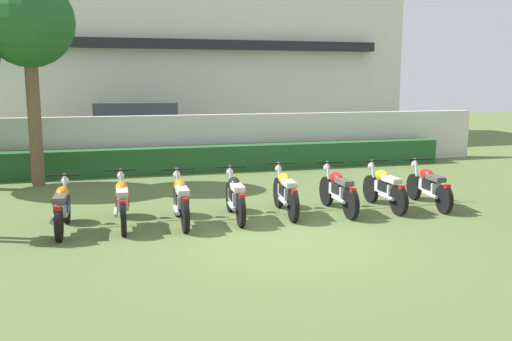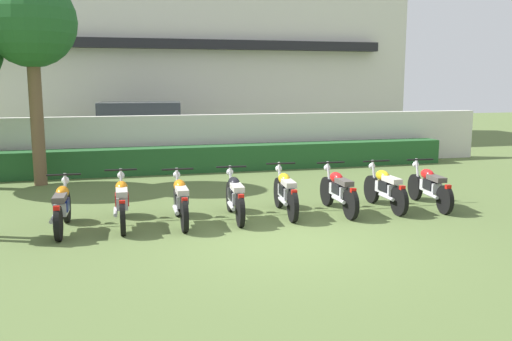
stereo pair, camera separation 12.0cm
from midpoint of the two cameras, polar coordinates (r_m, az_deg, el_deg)
name	(u,v)px [view 2 (the right image)]	position (r m, az deg, el deg)	size (l,w,h in m)	color
ground	(285,239)	(9.31, 3.39, -7.11)	(60.00, 60.00, 0.00)	#566B38
building	(171,54)	(24.98, -8.57, 11.84)	(19.41, 6.50, 7.54)	silver
compound_wall	(205,141)	(16.77, -5.13, 3.03)	(18.44, 0.30, 1.60)	silver
hedge_row	(209,158)	(16.14, -4.68, 1.24)	(14.75, 0.70, 0.74)	#235628
parked_car	(145,130)	(19.24, -11.17, 4.10)	(4.69, 2.51, 1.89)	#9EA3A8
tree_far_side	(31,25)	(14.86, -21.98, 13.75)	(2.19, 2.19, 5.12)	brown
motorcycle_in_row_0	(62,206)	(10.25, -19.05, -3.53)	(0.60, 1.83, 0.95)	black
motorcycle_in_row_1	(122,201)	(10.34, -13.34, -3.09)	(0.60, 1.97, 0.97)	black
motorcycle_in_row_2	(180,200)	(10.27, -7.46, -2.99)	(0.60, 1.84, 0.97)	black
motorcycle_in_row_3	(235,196)	(10.55, -1.87, -2.63)	(0.60, 1.82, 0.96)	black
motorcycle_in_row_4	(285,192)	(10.90, 3.37, -2.21)	(0.60, 1.86, 0.97)	black
motorcycle_in_row_5	(338,190)	(11.18, 8.81, -2.03)	(0.60, 1.84, 0.96)	black
motorcycle_in_row_6	(385,188)	(11.65, 13.46, -1.74)	(0.60, 1.80, 0.96)	black
motorcycle_in_row_7	(430,186)	(12.13, 17.74, -1.53)	(0.60, 1.90, 0.95)	black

